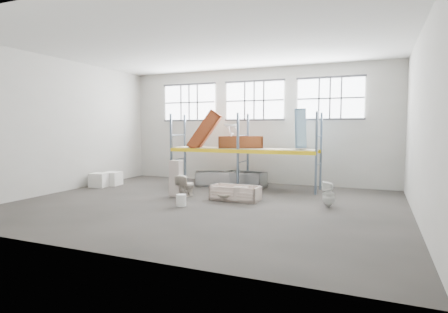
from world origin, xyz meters
The scene contains 34 objects.
floor centered at (0.00, 0.00, -0.05)m, with size 12.00×10.00×0.10m, color #46413C.
ceiling centered at (0.00, 0.00, 5.05)m, with size 12.00×10.00×0.10m, color silver.
wall_back centered at (0.00, 5.05, 2.50)m, with size 12.00×0.10×5.00m, color #A8A69C.
wall_front centered at (0.00, -5.05, 2.50)m, with size 12.00×0.10×5.00m, color #A8A59C.
wall_left centered at (-6.05, 0.00, 2.50)m, with size 0.10×10.00×5.00m, color #B1AEA5.
wall_right centered at (6.05, 0.00, 2.50)m, with size 0.10×10.00×5.00m, color #A8A69D.
window_left centered at (-3.20, 4.94, 3.60)m, with size 2.60×0.04×1.60m, color white.
window_mid centered at (0.00, 4.94, 3.60)m, with size 2.60×0.04×1.60m, color white.
window_right centered at (3.20, 4.94, 3.60)m, with size 2.60×0.04×1.60m, color white.
rack_upright_la centered at (-3.00, 2.90, 1.50)m, with size 0.08×0.08×3.00m, color slate.
rack_upright_lb centered at (-3.00, 4.10, 1.50)m, with size 0.08×0.08×3.00m, color slate.
rack_upright_ma centered at (0.00, 2.90, 1.50)m, with size 0.08×0.08×3.00m, color slate.
rack_upright_mb centered at (0.00, 4.10, 1.50)m, with size 0.08×0.08×3.00m, color slate.
rack_upright_ra centered at (3.00, 2.90, 1.50)m, with size 0.08×0.08×3.00m, color slate.
rack_upright_rb centered at (3.00, 4.10, 1.50)m, with size 0.08×0.08×3.00m, color slate.
rack_beam_front centered at (0.00, 2.90, 1.50)m, with size 6.00×0.10×0.14m, color yellow.
rack_beam_back centered at (0.00, 4.10, 1.50)m, with size 6.00×0.10×0.14m, color yellow.
shelf_deck centered at (0.00, 3.50, 1.58)m, with size 5.90×1.10×0.03m, color gray.
wet_patch centered at (0.00, 2.70, 0.00)m, with size 1.80×1.80×0.00m, color black.
bathtub_beige centered at (0.67, 0.89, 0.24)m, with size 1.63×0.77×0.48m, color beige, non-canonical shape.
cistern_spare centered at (0.97, 0.62, 0.28)m, with size 0.47×0.22×0.45m, color beige.
sink_in_tub centered at (0.40, 0.55, 0.16)m, with size 0.48×0.48×0.17m, color beige.
toilet_beige centered at (-1.19, 0.86, 0.39)m, with size 0.43×0.76×0.77m, color beige.
cistern_tall centered at (-1.50, 0.69, 0.64)m, with size 0.41×0.27×1.28m, color #C3B0A7.
toilet_white centered at (3.67, 0.99, 0.40)m, with size 0.36×0.37×0.80m, color white.
steel_tub_left centered at (-1.23, 3.45, 0.29)m, with size 1.61×0.75×0.59m, color #B0B3B7, non-canonical shape.
steel_tub_right centered at (0.04, 3.66, 0.31)m, with size 1.67×0.78×0.61m, color #95999D, non-canonical shape.
rust_tub_flat centered at (-0.14, 3.65, 1.82)m, with size 1.78×0.84×0.50m, color maroon, non-canonical shape.
rust_tub_tilted centered at (-1.69, 3.45, 2.29)m, with size 1.79×0.84×0.50m, color #993414, non-canonical shape.
sink_on_shelf centered at (-0.45, 3.32, 2.09)m, with size 0.60×0.46×0.53m, color white.
blue_tub_upright centered at (2.28, 3.63, 2.40)m, with size 1.47×0.69×0.41m, color #95C4E8, non-canonical shape.
bucket centered at (-0.54, -0.64, 0.18)m, with size 0.31×0.31×0.36m, color silver.
carton_near centered at (-5.45, 1.29, 0.29)m, with size 0.67×0.57×0.57m, color silver.
carton_far centered at (-5.27, 1.85, 0.28)m, with size 0.67×0.67×0.56m, color silver.
Camera 1 is at (4.99, -10.44, 2.42)m, focal length 29.36 mm.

